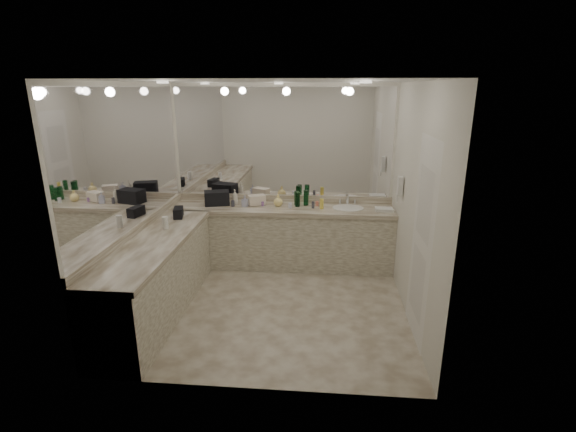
# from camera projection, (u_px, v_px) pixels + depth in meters

# --- Properties ---
(floor) EXTENTS (3.20, 3.20, 0.00)m
(floor) POSITION_uv_depth(u_px,v_px,m) (272.00, 304.00, 5.10)
(floor) COLOR beige
(floor) RESTS_ON ground
(ceiling) EXTENTS (3.20, 3.20, 0.00)m
(ceiling) POSITION_uv_depth(u_px,v_px,m) (269.00, 81.00, 4.33)
(ceiling) COLOR white
(ceiling) RESTS_ON floor
(wall_back) EXTENTS (3.20, 0.02, 2.60)m
(wall_back) POSITION_uv_depth(u_px,v_px,m) (283.00, 175.00, 6.14)
(wall_back) COLOR silver
(wall_back) RESTS_ON floor
(wall_left) EXTENTS (0.02, 3.00, 2.60)m
(wall_left) POSITION_uv_depth(u_px,v_px,m) (134.00, 199.00, 4.85)
(wall_left) COLOR silver
(wall_left) RESTS_ON floor
(wall_right) EXTENTS (0.02, 3.00, 2.60)m
(wall_right) POSITION_uv_depth(u_px,v_px,m) (415.00, 205.00, 4.59)
(wall_right) COLOR silver
(wall_right) RESTS_ON floor
(vanity_back_base) EXTENTS (3.20, 0.60, 0.84)m
(vanity_back_base) POSITION_uv_depth(u_px,v_px,m) (282.00, 238.00, 6.12)
(vanity_back_base) COLOR beige
(vanity_back_base) RESTS_ON floor
(vanity_back_top) EXTENTS (3.20, 0.64, 0.06)m
(vanity_back_top) POSITION_uv_depth(u_px,v_px,m) (281.00, 209.00, 5.98)
(vanity_back_top) COLOR beige
(vanity_back_top) RESTS_ON vanity_back_base
(vanity_left_base) EXTENTS (0.60, 2.40, 0.84)m
(vanity_left_base) POSITION_uv_depth(u_px,v_px,m) (156.00, 280.00, 4.80)
(vanity_left_base) COLOR beige
(vanity_left_base) RESTS_ON floor
(vanity_left_top) EXTENTS (0.64, 2.42, 0.06)m
(vanity_left_top) POSITION_uv_depth(u_px,v_px,m) (153.00, 243.00, 4.66)
(vanity_left_top) COLOR beige
(vanity_left_top) RESTS_ON vanity_left_base
(backsplash_back) EXTENTS (3.20, 0.04, 0.10)m
(backsplash_back) POSITION_uv_depth(u_px,v_px,m) (283.00, 198.00, 6.23)
(backsplash_back) COLOR beige
(backsplash_back) RESTS_ON vanity_back_top
(backsplash_left) EXTENTS (0.04, 3.00, 0.10)m
(backsplash_left) POSITION_uv_depth(u_px,v_px,m) (139.00, 227.00, 4.95)
(backsplash_left) COLOR beige
(backsplash_left) RESTS_ON vanity_left_top
(mirror_back) EXTENTS (3.12, 0.01, 1.55)m
(mirror_back) POSITION_uv_depth(u_px,v_px,m) (283.00, 143.00, 5.99)
(mirror_back) COLOR white
(mirror_back) RESTS_ON wall_back
(mirror_left) EXTENTS (0.01, 2.92, 1.55)m
(mirror_left) POSITION_uv_depth(u_px,v_px,m) (131.00, 158.00, 4.71)
(mirror_left) COLOR white
(mirror_left) RESTS_ON wall_left
(sink) EXTENTS (0.44, 0.44, 0.03)m
(sink) POSITION_uv_depth(u_px,v_px,m) (348.00, 209.00, 5.90)
(sink) COLOR white
(sink) RESTS_ON vanity_back_top
(faucet) EXTENTS (0.24, 0.16, 0.14)m
(faucet) POSITION_uv_depth(u_px,v_px,m) (348.00, 200.00, 6.08)
(faucet) COLOR silver
(faucet) RESTS_ON vanity_back_top
(wall_phone) EXTENTS (0.06, 0.10, 0.24)m
(wall_phone) POSITION_uv_depth(u_px,v_px,m) (400.00, 186.00, 5.24)
(wall_phone) COLOR white
(wall_phone) RESTS_ON wall_right
(door) EXTENTS (0.02, 0.82, 2.10)m
(door) POSITION_uv_depth(u_px,v_px,m) (421.00, 242.00, 4.19)
(door) COLOR white
(door) RESTS_ON wall_right
(black_toiletry_bag) EXTENTS (0.40, 0.31, 0.20)m
(black_toiletry_bag) POSITION_uv_depth(u_px,v_px,m) (217.00, 198.00, 6.05)
(black_toiletry_bag) COLOR black
(black_toiletry_bag) RESTS_ON vanity_back_top
(black_bag_spill) EXTENTS (0.17, 0.26, 0.13)m
(black_bag_spill) POSITION_uv_depth(u_px,v_px,m) (178.00, 212.00, 5.48)
(black_bag_spill) COLOR black
(black_bag_spill) RESTS_ON vanity_left_top
(cream_cosmetic_case) EXTENTS (0.28, 0.23, 0.14)m
(cream_cosmetic_case) POSITION_uv_depth(u_px,v_px,m) (257.00, 200.00, 6.05)
(cream_cosmetic_case) COLOR silver
(cream_cosmetic_case) RESTS_ON vanity_back_top
(hand_towel) EXTENTS (0.24, 0.16, 0.04)m
(hand_towel) POSITION_uv_depth(u_px,v_px,m) (384.00, 209.00, 5.77)
(hand_towel) COLOR white
(hand_towel) RESTS_ON vanity_back_top
(lotion_left) EXTENTS (0.07, 0.07, 0.16)m
(lotion_left) POSITION_uv_depth(u_px,v_px,m) (165.00, 222.00, 5.03)
(lotion_left) COLOR white
(lotion_left) RESTS_ON vanity_left_top
(soap_bottle_a) EXTENTS (0.11, 0.11, 0.22)m
(soap_bottle_a) POSITION_uv_depth(u_px,v_px,m) (235.00, 197.00, 6.06)
(soap_bottle_a) COLOR silver
(soap_bottle_a) RESTS_ON vanity_back_top
(soap_bottle_b) EXTENTS (0.09, 0.09, 0.17)m
(soap_bottle_b) POSITION_uv_depth(u_px,v_px,m) (245.00, 201.00, 5.95)
(soap_bottle_b) COLOR #AEB0CC
(soap_bottle_b) RESTS_ON vanity_back_top
(soap_bottle_c) EXTENTS (0.14, 0.14, 0.17)m
(soap_bottle_c) POSITION_uv_depth(u_px,v_px,m) (278.00, 200.00, 5.99)
(soap_bottle_c) COLOR #FFE487
(soap_bottle_c) RESTS_ON vanity_back_top
(green_bottle_0) EXTENTS (0.07, 0.07, 0.20)m
(green_bottle_0) POSITION_uv_depth(u_px,v_px,m) (297.00, 198.00, 6.04)
(green_bottle_0) COLOR #115625
(green_bottle_0) RESTS_ON vanity_back_top
(green_bottle_1) EXTENTS (0.07, 0.07, 0.22)m
(green_bottle_1) POSITION_uv_depth(u_px,v_px,m) (306.00, 198.00, 6.02)
(green_bottle_1) COLOR #115625
(green_bottle_1) RESTS_ON vanity_back_top
(green_bottle_2) EXTENTS (0.07, 0.07, 0.20)m
(green_bottle_2) POSITION_uv_depth(u_px,v_px,m) (297.00, 200.00, 5.96)
(green_bottle_2) COLOR #115625
(green_bottle_2) RESTS_ON vanity_back_top
(amenity_bottle_0) EXTENTS (0.05, 0.05, 0.07)m
(amenity_bottle_0) POSITION_uv_depth(u_px,v_px,m) (290.00, 205.00, 5.90)
(amenity_bottle_0) COLOR silver
(amenity_bottle_0) RESTS_ON vanity_back_top
(amenity_bottle_1) EXTENTS (0.05, 0.05, 0.07)m
(amenity_bottle_1) POSITION_uv_depth(u_px,v_px,m) (317.00, 204.00, 6.01)
(amenity_bottle_1) COLOR #E57F66
(amenity_bottle_1) RESTS_ON vanity_back_top
(amenity_bottle_2) EXTENTS (0.05, 0.05, 0.09)m
(amenity_bottle_2) POSITION_uv_depth(u_px,v_px,m) (233.00, 203.00, 5.98)
(amenity_bottle_2) COLOR #3F3F4C
(amenity_bottle_2) RESTS_ON vanity_back_top
(amenity_bottle_3) EXTENTS (0.04, 0.04, 0.13)m
(amenity_bottle_3) POSITION_uv_depth(u_px,v_px,m) (220.00, 200.00, 6.09)
(amenity_bottle_3) COLOR silver
(amenity_bottle_3) RESTS_ON vanity_back_top
(amenity_bottle_4) EXTENTS (0.04, 0.04, 0.06)m
(amenity_bottle_4) POSITION_uv_depth(u_px,v_px,m) (263.00, 204.00, 6.00)
(amenity_bottle_4) COLOR #9966B2
(amenity_bottle_4) RESTS_ON vanity_back_top
(amenity_bottle_5) EXTENTS (0.05, 0.05, 0.08)m
(amenity_bottle_5) POSITION_uv_depth(u_px,v_px,m) (258.00, 202.00, 6.05)
(amenity_bottle_5) COLOR white
(amenity_bottle_5) RESTS_ON vanity_back_top
(amenity_bottle_6) EXTENTS (0.04, 0.04, 0.10)m
(amenity_bottle_6) POSITION_uv_depth(u_px,v_px,m) (313.00, 205.00, 5.89)
(amenity_bottle_6) COLOR #3F3F4C
(amenity_bottle_6) RESTS_ON vanity_back_top
(amenity_bottle_7) EXTENTS (0.06, 0.06, 0.15)m
(amenity_bottle_7) POSITION_uv_depth(u_px,v_px,m) (322.00, 204.00, 5.85)
(amenity_bottle_7) COLOR #F2D84C
(amenity_bottle_7) RESTS_ON vanity_back_top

